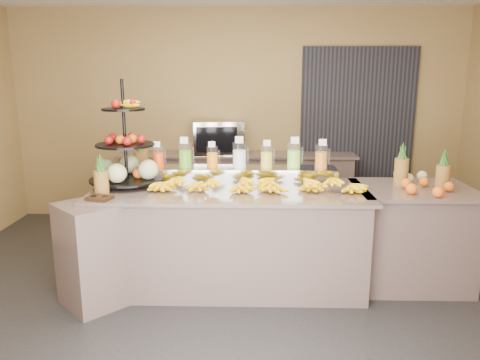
{
  "coord_description": "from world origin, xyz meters",
  "views": [
    {
      "loc": [
        0.2,
        -3.82,
        1.97
      ],
      "look_at": [
        0.09,
        0.3,
        1.02
      ],
      "focal_mm": 35.0,
      "sensor_mm": 36.0,
      "label": 1
    }
  ],
  "objects_px": {
    "fruit_stand": "(131,159)",
    "condiment_caddy": "(100,198)",
    "banana_heap": "(256,182)",
    "right_fruit_pile": "(423,180)",
    "oven_warmer": "(218,137)",
    "pitcher_tray": "(239,175)"
  },
  "relations": [
    {
      "from": "oven_warmer",
      "to": "pitcher_tray",
      "type": "bearing_deg",
      "value": -86.54
    },
    {
      "from": "fruit_stand",
      "to": "oven_warmer",
      "type": "bearing_deg",
      "value": 66.79
    },
    {
      "from": "pitcher_tray",
      "to": "condiment_caddy",
      "type": "distance_m",
      "value": 1.33
    },
    {
      "from": "pitcher_tray",
      "to": "fruit_stand",
      "type": "height_order",
      "value": "fruit_stand"
    },
    {
      "from": "pitcher_tray",
      "to": "condiment_caddy",
      "type": "height_order",
      "value": "pitcher_tray"
    },
    {
      "from": "banana_heap",
      "to": "fruit_stand",
      "type": "relative_size",
      "value": 2.01
    },
    {
      "from": "pitcher_tray",
      "to": "right_fruit_pile",
      "type": "bearing_deg",
      "value": -7.56
    },
    {
      "from": "fruit_stand",
      "to": "condiment_caddy",
      "type": "height_order",
      "value": "fruit_stand"
    },
    {
      "from": "fruit_stand",
      "to": "oven_warmer",
      "type": "height_order",
      "value": "fruit_stand"
    },
    {
      "from": "fruit_stand",
      "to": "oven_warmer",
      "type": "relative_size",
      "value": 1.52
    },
    {
      "from": "right_fruit_pile",
      "to": "fruit_stand",
      "type": "bearing_deg",
      "value": 177.78
    },
    {
      "from": "pitcher_tray",
      "to": "banana_heap",
      "type": "distance_m",
      "value": 0.35
    },
    {
      "from": "pitcher_tray",
      "to": "banana_heap",
      "type": "bearing_deg",
      "value": -62.59
    },
    {
      "from": "banana_heap",
      "to": "right_fruit_pile",
      "type": "xyz_separation_m",
      "value": [
        1.52,
        0.09,
        0.0
      ]
    },
    {
      "from": "banana_heap",
      "to": "fruit_stand",
      "type": "bearing_deg",
      "value": 170.62
    },
    {
      "from": "banana_heap",
      "to": "condiment_caddy",
      "type": "distance_m",
      "value": 1.36
    },
    {
      "from": "banana_heap",
      "to": "right_fruit_pile",
      "type": "distance_m",
      "value": 1.52
    },
    {
      "from": "banana_heap",
      "to": "pitcher_tray",
      "type": "bearing_deg",
      "value": 117.41
    },
    {
      "from": "right_fruit_pile",
      "to": "oven_warmer",
      "type": "height_order",
      "value": "oven_warmer"
    },
    {
      "from": "fruit_stand",
      "to": "right_fruit_pile",
      "type": "xyz_separation_m",
      "value": [
        2.69,
        -0.1,
        -0.17
      ]
    },
    {
      "from": "banana_heap",
      "to": "condiment_caddy",
      "type": "relative_size",
      "value": 10.17
    },
    {
      "from": "banana_heap",
      "to": "fruit_stand",
      "type": "height_order",
      "value": "fruit_stand"
    }
  ]
}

